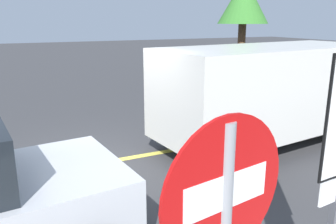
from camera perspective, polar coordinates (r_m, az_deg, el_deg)
ground_plane at (r=7.09m, az=-9.98°, el=-8.11°), size 80.00×80.00×0.00m
lane_marking_centre at (r=8.33m, az=10.31°, el=-4.54°), size 28.00×0.16×0.01m
white_van at (r=8.00m, az=16.47°, el=3.65°), size 5.38×2.71×2.20m
tree_left_verge at (r=15.82m, az=12.31°, el=17.21°), size 2.16×2.16×4.50m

